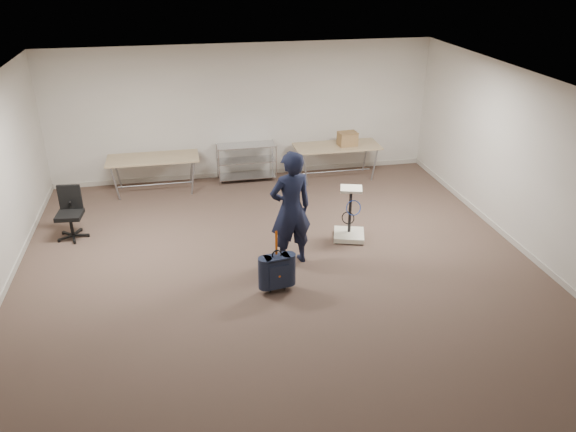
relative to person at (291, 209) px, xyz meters
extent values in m
plane|color=#403027|center=(-0.22, -0.62, -0.92)|extent=(9.00, 9.00, 0.00)
plane|color=beige|center=(-0.22, 3.88, 0.48)|extent=(8.00, 0.00, 8.00)
plane|color=beige|center=(3.78, -0.62, 0.48)|extent=(0.00, 9.00, 9.00)
plane|color=silver|center=(-0.22, -0.62, 1.88)|extent=(8.00, 8.00, 0.00)
cube|color=#BDB7AA|center=(-0.22, 3.87, -0.87)|extent=(8.00, 0.02, 0.10)
cube|color=#BDB7AA|center=(3.77, -0.62, -0.87)|extent=(0.02, 9.00, 0.10)
cube|color=tan|center=(-2.12, 3.33, -0.21)|extent=(1.80, 0.75, 0.03)
cylinder|color=gray|center=(-2.12, 3.33, -0.77)|extent=(1.50, 0.02, 0.02)
cylinder|color=gray|center=(-2.87, 3.03, -0.57)|extent=(0.13, 0.04, 0.69)
cylinder|color=gray|center=(-1.37, 3.03, -0.57)|extent=(0.13, 0.04, 0.69)
cylinder|color=gray|center=(-2.87, 3.63, -0.57)|extent=(0.13, 0.04, 0.69)
cylinder|color=gray|center=(-1.37, 3.63, -0.57)|extent=(0.13, 0.04, 0.69)
cube|color=tan|center=(1.68, 3.33, -0.21)|extent=(1.80, 0.75, 0.03)
cylinder|color=gray|center=(1.68, 3.33, -0.77)|extent=(1.50, 0.02, 0.02)
cylinder|color=gray|center=(0.93, 3.03, -0.57)|extent=(0.13, 0.04, 0.69)
cylinder|color=gray|center=(2.43, 3.03, -0.57)|extent=(0.13, 0.04, 0.69)
cylinder|color=gray|center=(0.93, 3.63, -0.57)|extent=(0.13, 0.04, 0.69)
cylinder|color=gray|center=(2.43, 3.63, -0.57)|extent=(0.13, 0.04, 0.69)
cylinder|color=#BBBDC2|center=(-0.82, 3.36, -0.52)|extent=(0.02, 0.02, 0.80)
cylinder|color=#BBBDC2|center=(0.38, 3.36, -0.52)|extent=(0.02, 0.02, 0.80)
cylinder|color=#BBBDC2|center=(-0.82, 3.81, -0.52)|extent=(0.02, 0.02, 0.80)
cylinder|color=#BBBDC2|center=(0.38, 3.81, -0.52)|extent=(0.02, 0.02, 0.80)
cube|color=#BBBDC2|center=(-0.22, 3.58, -0.82)|extent=(1.20, 0.45, 0.02)
cube|color=#BBBDC2|center=(-0.22, 3.58, -0.47)|extent=(1.20, 0.45, 0.02)
cube|color=#BBBDC2|center=(-0.22, 3.58, -0.14)|extent=(1.20, 0.45, 0.01)
imported|color=black|center=(0.00, 0.00, 0.00)|extent=(0.75, 0.57, 1.84)
cube|color=black|center=(-0.36, -0.78, -0.59)|extent=(0.38, 0.25, 0.48)
cube|color=black|center=(-0.36, -0.76, -0.84)|extent=(0.34, 0.19, 0.03)
cylinder|color=black|center=(-0.47, -0.80, -0.89)|extent=(0.03, 0.07, 0.07)
cylinder|color=black|center=(-0.25, -0.77, -0.89)|extent=(0.03, 0.07, 0.07)
torus|color=black|center=(-0.36, -0.78, -0.32)|extent=(0.15, 0.04, 0.15)
cube|color=#E75C0C|center=(-0.36, -0.76, -0.14)|extent=(0.03, 0.01, 0.37)
cylinder|color=black|center=(-3.49, 1.54, -0.88)|extent=(0.54, 0.54, 0.08)
cylinder|color=black|center=(-3.49, 1.54, -0.70)|extent=(0.05, 0.05, 0.36)
cube|color=black|center=(-3.49, 1.54, -0.50)|extent=(0.45, 0.45, 0.07)
cube|color=black|center=(-3.47, 1.74, -0.25)|extent=(0.38, 0.09, 0.43)
cube|color=beige|center=(1.14, 0.59, -0.86)|extent=(0.63, 0.63, 0.08)
cylinder|color=black|center=(0.94, 0.39, -0.90)|extent=(0.06, 0.06, 0.04)
cylinder|color=black|center=(1.14, 0.64, -0.41)|extent=(0.05, 0.05, 0.81)
cube|color=beige|center=(1.14, 0.59, -0.01)|extent=(0.43, 0.39, 0.04)
torus|color=#2345B1|center=(1.19, 0.51, -0.31)|extent=(0.28, 0.18, 0.25)
cube|color=#A57B4C|center=(1.90, 3.31, -0.05)|extent=(0.41, 0.32, 0.29)
camera|label=1|loc=(-1.56, -7.54, 3.57)|focal=35.00mm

